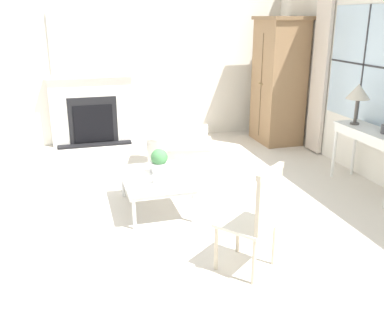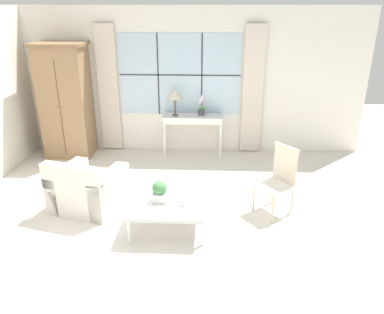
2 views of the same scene
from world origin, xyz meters
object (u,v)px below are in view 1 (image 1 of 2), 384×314
at_px(armoire, 279,81).
at_px(potted_plant_small, 159,161).
at_px(console_table, 373,138).
at_px(side_chair_wooden, 257,214).
at_px(pillar_candle, 155,179).
at_px(coffee_table, 155,180).
at_px(fireplace, 92,103).
at_px(table_lamp, 358,92).
at_px(armchair_upholstered, 177,151).

height_order(armoire, potted_plant_small, armoire).
distance_m(console_table, side_chair_wooden, 2.56).
bearing_deg(pillar_candle, coffee_table, 168.87).
relative_size(fireplace, potted_plant_small, 7.70).
bearing_deg(pillar_candle, table_lamp, 97.34).
relative_size(armchair_upholstered, side_chair_wooden, 1.10).
height_order(armoire, coffee_table, armoire).
bearing_deg(pillar_candle, side_chair_wooden, 25.66).
height_order(fireplace, console_table, fireplace).
xyz_separation_m(fireplace, potted_plant_small, (2.87, 0.60, -0.19)).
distance_m(armoire, potted_plant_small, 3.39).
xyz_separation_m(armoire, potted_plant_small, (2.13, -2.58, -0.54)).
bearing_deg(armchair_upholstered, table_lamp, 62.91).
bearing_deg(armoire, side_chair_wooden, -28.74).
xyz_separation_m(armchair_upholstered, potted_plant_small, (1.14, -0.50, 0.27)).
height_order(coffee_table, pillar_candle, pillar_candle).
distance_m(console_table, pillar_candle, 2.83).
bearing_deg(coffee_table, side_chair_wooden, 21.21).
bearing_deg(armoire, potted_plant_small, -50.52).
relative_size(coffee_table, pillar_candle, 9.03).
xyz_separation_m(console_table, potted_plant_small, (-0.31, -2.70, -0.16)).
height_order(armoire, console_table, armoire).
height_order(armchair_upholstered, pillar_candle, armchair_upholstered).
bearing_deg(armoire, fireplace, -103.09).
bearing_deg(potted_plant_small, fireplace, -168.13).
bearing_deg(side_chair_wooden, armchair_upholstered, -179.67).
relative_size(side_chair_wooden, potted_plant_small, 3.41).
bearing_deg(pillar_candle, console_table, 90.23).
bearing_deg(fireplace, armoire, 76.91).
height_order(fireplace, table_lamp, fireplace).
distance_m(armchair_upholstered, coffee_table, 1.38).
xyz_separation_m(fireplace, armoire, (0.74, 3.18, 0.36)).
relative_size(console_table, armchair_upholstered, 1.08).
relative_size(fireplace, coffee_table, 2.20).
bearing_deg(pillar_candle, potted_plant_small, 159.73).
distance_m(table_lamp, armchair_upholstered, 2.60).
bearing_deg(table_lamp, fireplace, -130.95).
xyz_separation_m(fireplace, console_table, (3.18, 3.30, -0.03)).
bearing_deg(coffee_table, armchair_upholstered, 155.28).
xyz_separation_m(fireplace, coffee_table, (2.98, 0.52, -0.37)).
height_order(fireplace, potted_plant_small, fireplace).
distance_m(fireplace, armchair_upholstered, 2.10).
height_order(armoire, table_lamp, armoire).
bearing_deg(potted_plant_small, side_chair_wooden, 17.45).
distance_m(armchair_upholstered, potted_plant_small, 1.27).
bearing_deg(fireplace, pillar_candle, 8.64).
bearing_deg(potted_plant_small, armchair_upholstered, 156.35).
relative_size(table_lamp, potted_plant_small, 1.84).
bearing_deg(coffee_table, pillar_candle, -11.13).
relative_size(table_lamp, side_chair_wooden, 0.54).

